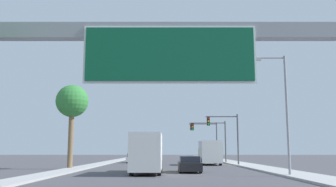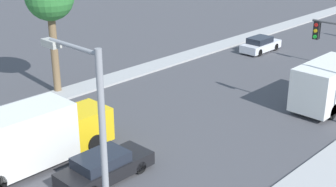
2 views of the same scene
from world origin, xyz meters
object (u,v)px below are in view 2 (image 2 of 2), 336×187
Objects in this scene: truck_box_secondary at (27,139)px; street_lamp_right at (99,176)px; truck_box_primary at (332,83)px; car_near_center at (104,167)px; car_near_left at (261,45)px.

truck_box_secondary is 11.18m from street_lamp_right.
street_lamp_right is at bearing -81.85° from truck_box_primary.
car_near_left is (-7.00, 23.86, 0.00)m from car_near_center.
street_lamp_right is (3.07, -21.40, 3.62)m from truck_box_primary.
truck_box_secondary reaches higher than car_near_left.
car_near_left is at bearing 106.35° from car_near_center.
car_near_left is 26.03m from truck_box_secondary.
car_near_left is 13.04m from truck_box_primary.
truck_box_secondary reaches higher than car_near_center.
car_near_center is 9.53m from street_lamp_right.
truck_box_secondary is (3.50, -25.78, 0.95)m from car_near_left.
street_lamp_right reaches higher than truck_box_secondary.
truck_box_secondary reaches higher than truck_box_primary.
street_lamp_right is at bearing -38.52° from car_near_center.
car_near_center is at bearing -73.65° from car_near_left.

